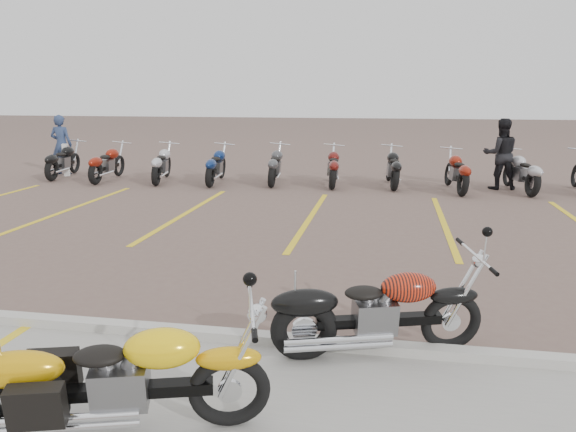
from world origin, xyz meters
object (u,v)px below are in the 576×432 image
(flame_cruiser, at_px, (372,314))
(bollard, at_px, (66,160))
(yellow_cruiser, at_px, (120,381))
(person_a, at_px, (61,145))
(person_b, at_px, (501,154))

(flame_cruiser, height_order, bollard, bollard)
(yellow_cruiser, distance_m, person_a, 15.14)
(person_b, bearing_deg, bollard, -4.64)
(flame_cruiser, bearing_deg, person_a, 115.13)
(bollard, bearing_deg, yellow_cruiser, -57.02)
(flame_cruiser, xyz_separation_m, person_b, (3.01, 10.53, 0.51))
(person_b, bearing_deg, flame_cruiser, 69.84)
(person_a, bearing_deg, bollard, 131.28)
(yellow_cruiser, xyz_separation_m, person_a, (-8.31, 12.65, 0.49))
(flame_cruiser, bearing_deg, yellow_cruiser, -155.06)
(person_b, height_order, bollard, person_b)
(flame_cruiser, relative_size, person_b, 1.09)
(person_a, xyz_separation_m, bollard, (0.33, -0.35, -0.44))
(flame_cruiser, distance_m, bollard, 14.45)
(yellow_cruiser, distance_m, flame_cruiser, 2.46)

